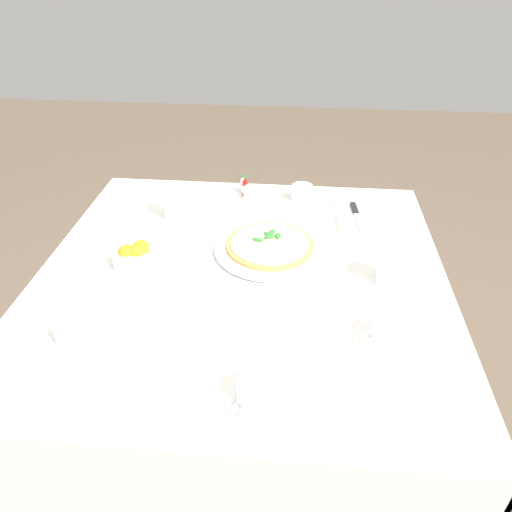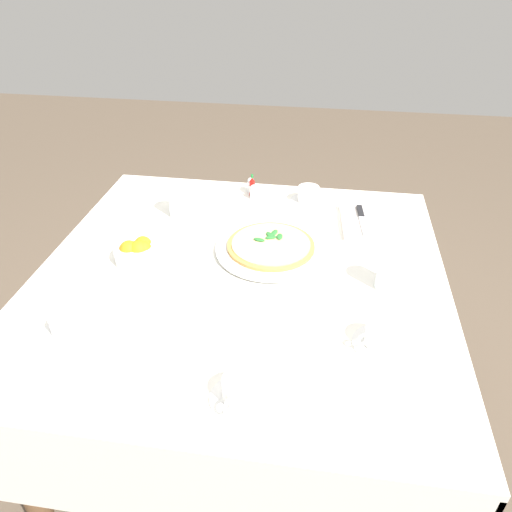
{
  "view_description": "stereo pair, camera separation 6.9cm",
  "coord_description": "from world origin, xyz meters",
  "px_view_note": "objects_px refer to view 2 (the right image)",
  "views": [
    {
      "loc": [
        1.11,
        0.15,
        1.55
      ],
      "look_at": [
        -0.06,
        0.04,
        0.76
      ],
      "focal_mm": 33.96,
      "sensor_mm": 36.0,
      "label": 1
    },
    {
      "loc": [
        1.1,
        0.21,
        1.55
      ],
      "look_at": [
        -0.06,
        0.04,
        0.76
      ],
      "focal_mm": 33.96,
      "sensor_mm": 36.0,
      "label": 2
    }
  ],
  "objects_px": {
    "water_glass_near_left": "(2,349)",
    "menu_card": "(185,190)",
    "coffee_cup_right_edge": "(67,325)",
    "citrus_bowl": "(139,251)",
    "salt_shaker": "(254,193)",
    "coffee_cup_center_back": "(309,196)",
    "hot_sauce_bottle": "(252,187)",
    "pepper_shaker": "(251,185)",
    "coffee_cup_near_right": "(240,391)",
    "dinner_knife": "(362,219)",
    "water_glass_far_right": "(179,202)",
    "pizza": "(271,245)",
    "pizza_plate": "(271,249)",
    "coffee_cup_far_left": "(381,336)",
    "napkin_folded": "(362,222)",
    "water_glass_left_edge": "(389,273)"
  },
  "relations": [
    {
      "from": "pizza",
      "to": "dinner_knife",
      "type": "bearing_deg",
      "value": 126.34
    },
    {
      "from": "coffee_cup_far_left",
      "to": "coffee_cup_near_right",
      "type": "relative_size",
      "value": 1.0
    },
    {
      "from": "coffee_cup_center_back",
      "to": "hot_sauce_bottle",
      "type": "xyz_separation_m",
      "value": [
        -0.03,
        -0.21,
        0.01
      ]
    },
    {
      "from": "water_glass_near_left",
      "to": "pizza",
      "type": "bearing_deg",
      "value": 136.06
    },
    {
      "from": "pizza_plate",
      "to": "pepper_shaker",
      "type": "relative_size",
      "value": 5.94
    },
    {
      "from": "coffee_cup_right_edge",
      "to": "napkin_folded",
      "type": "relative_size",
      "value": 0.58
    },
    {
      "from": "hot_sauce_bottle",
      "to": "pizza",
      "type": "bearing_deg",
      "value": 17.61
    },
    {
      "from": "coffee_cup_center_back",
      "to": "pepper_shaker",
      "type": "height_order",
      "value": "coffee_cup_center_back"
    },
    {
      "from": "coffee_cup_near_right",
      "to": "water_glass_far_right",
      "type": "relative_size",
      "value": 1.16
    },
    {
      "from": "water_glass_far_right",
      "to": "pepper_shaker",
      "type": "distance_m",
      "value": 0.3
    },
    {
      "from": "water_glass_far_right",
      "to": "pepper_shaker",
      "type": "height_order",
      "value": "water_glass_far_right"
    },
    {
      "from": "hot_sauce_bottle",
      "to": "coffee_cup_near_right",
      "type": "bearing_deg",
      "value": 7.58
    },
    {
      "from": "coffee_cup_center_back",
      "to": "hot_sauce_bottle",
      "type": "relative_size",
      "value": 1.57
    },
    {
      "from": "water_glass_near_left",
      "to": "napkin_folded",
      "type": "xyz_separation_m",
      "value": [
        -0.75,
        0.8,
        -0.04
      ]
    },
    {
      "from": "napkin_folded",
      "to": "pepper_shaker",
      "type": "height_order",
      "value": "pepper_shaker"
    },
    {
      "from": "coffee_cup_far_left",
      "to": "water_glass_near_left",
      "type": "height_order",
      "value": "water_glass_near_left"
    },
    {
      "from": "water_glass_far_right",
      "to": "pizza",
      "type": "bearing_deg",
      "value": 62.04
    },
    {
      "from": "salt_shaker",
      "to": "pepper_shaker",
      "type": "relative_size",
      "value": 1.0
    },
    {
      "from": "citrus_bowl",
      "to": "salt_shaker",
      "type": "distance_m",
      "value": 0.51
    },
    {
      "from": "coffee_cup_right_edge",
      "to": "dinner_knife",
      "type": "bearing_deg",
      "value": 131.42
    },
    {
      "from": "coffee_cup_near_right",
      "to": "water_glass_left_edge",
      "type": "bearing_deg",
      "value": 143.1
    },
    {
      "from": "hot_sauce_bottle",
      "to": "coffee_cup_far_left",
      "type": "bearing_deg",
      "value": 30.21
    },
    {
      "from": "coffee_cup_near_right",
      "to": "dinner_knife",
      "type": "distance_m",
      "value": 0.81
    },
    {
      "from": "citrus_bowl",
      "to": "coffee_cup_center_back",
      "type": "bearing_deg",
      "value": 132.93
    },
    {
      "from": "pizza_plate",
      "to": "coffee_cup_right_edge",
      "type": "xyz_separation_m",
      "value": [
        0.43,
        -0.44,
        0.01
      ]
    },
    {
      "from": "coffee_cup_far_left",
      "to": "coffee_cup_near_right",
      "type": "height_order",
      "value": "coffee_cup_far_left"
    },
    {
      "from": "coffee_cup_right_edge",
      "to": "citrus_bowl",
      "type": "bearing_deg",
      "value": 169.45
    },
    {
      "from": "water_glass_far_right",
      "to": "pepper_shaker",
      "type": "bearing_deg",
      "value": 135.41
    },
    {
      "from": "coffee_cup_far_left",
      "to": "citrus_bowl",
      "type": "distance_m",
      "value": 0.73
    },
    {
      "from": "coffee_cup_far_left",
      "to": "salt_shaker",
      "type": "distance_m",
      "value": 0.8
    },
    {
      "from": "coffee_cup_far_left",
      "to": "pepper_shaker",
      "type": "distance_m",
      "value": 0.86
    },
    {
      "from": "pizza_plate",
      "to": "menu_card",
      "type": "distance_m",
      "value": 0.47
    },
    {
      "from": "coffee_cup_center_back",
      "to": "pepper_shaker",
      "type": "relative_size",
      "value": 2.31
    },
    {
      "from": "water_glass_far_right",
      "to": "dinner_knife",
      "type": "bearing_deg",
      "value": 92.36
    },
    {
      "from": "citrus_bowl",
      "to": "water_glass_left_edge",
      "type": "bearing_deg",
      "value": 87.82
    },
    {
      "from": "pizza_plate",
      "to": "water_glass_near_left",
      "type": "bearing_deg",
      "value": -43.99
    },
    {
      "from": "pizza",
      "to": "salt_shaker",
      "type": "distance_m",
      "value": 0.35
    },
    {
      "from": "salt_shaker",
      "to": "coffee_cup_center_back",
      "type": "bearing_deg",
      "value": 90.72
    },
    {
      "from": "coffee_cup_far_left",
      "to": "menu_card",
      "type": "distance_m",
      "value": 0.94
    },
    {
      "from": "citrus_bowl",
      "to": "water_glass_near_left",
      "type": "bearing_deg",
      "value": -18.48
    },
    {
      "from": "water_glass_far_right",
      "to": "salt_shaker",
      "type": "height_order",
      "value": "water_glass_far_right"
    },
    {
      "from": "salt_shaker",
      "to": "hot_sauce_bottle",
      "type": "bearing_deg",
      "value": -160.35
    },
    {
      "from": "water_glass_near_left",
      "to": "menu_card",
      "type": "bearing_deg",
      "value": 168.52
    },
    {
      "from": "coffee_cup_near_right",
      "to": "water_glass_left_edge",
      "type": "xyz_separation_m",
      "value": [
        -0.44,
        0.33,
        0.02
      ]
    },
    {
      "from": "coffee_cup_far_left",
      "to": "citrus_bowl",
      "type": "bearing_deg",
      "value": -110.7
    },
    {
      "from": "pizza",
      "to": "hot_sauce_bottle",
      "type": "height_order",
      "value": "hot_sauce_bottle"
    },
    {
      "from": "coffee_cup_center_back",
      "to": "citrus_bowl",
      "type": "distance_m",
      "value": 0.64
    },
    {
      "from": "water_glass_far_right",
      "to": "napkin_folded",
      "type": "xyz_separation_m",
      "value": [
        -0.03,
        0.61,
        -0.04
      ]
    },
    {
      "from": "coffee_cup_center_back",
      "to": "coffee_cup_right_edge",
      "type": "bearing_deg",
      "value": -34.72
    },
    {
      "from": "coffee_cup_right_edge",
      "to": "pizza_plate",
      "type": "bearing_deg",
      "value": 134.22
    }
  ]
}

